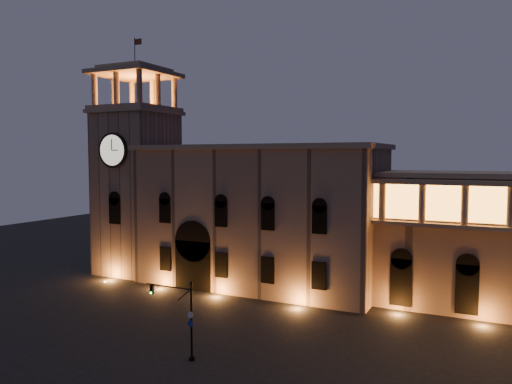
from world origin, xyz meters
TOP-DOWN VIEW (x-y plane):
  - ground at (0.00, 0.00)m, footprint 160.00×160.00m
  - government_building at (-2.08, 21.93)m, footprint 30.80×12.80m
  - clock_tower at (-20.50, 20.98)m, footprint 9.80×9.80m
  - traffic_light at (2.69, -1.54)m, footprint 4.61×0.49m

SIDE VIEW (x-z plane):
  - ground at x=0.00m, z-range 0.00..0.00m
  - traffic_light at x=2.69m, z-range 0.16..6.49m
  - government_building at x=-2.08m, z-range -0.03..17.57m
  - clock_tower at x=-20.50m, z-range -3.70..28.70m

